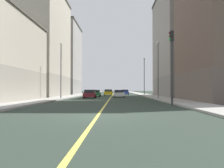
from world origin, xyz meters
TOP-DOWN VIEW (x-y plane):
  - ground_plane at (0.00, 0.00)m, footprint 400.00×400.00m
  - sidewalk_left at (7.76, 49.00)m, footprint 3.15×168.00m
  - sidewalk_right at (-7.76, 49.00)m, footprint 3.15×168.00m
  - lane_center_stripe at (0.00, 49.00)m, footprint 0.16×154.00m
  - building_left_mid at (13.69, 36.18)m, footprint 9.01×19.68m
  - building_right_midblock at (-13.69, 34.99)m, footprint 9.01×18.55m
  - building_right_distant at (-13.69, 55.14)m, footprint 9.01×15.83m
  - traffic_light_left_near at (5.77, 8.72)m, footprint 0.40×0.32m
  - street_lamp_left_near at (6.79, 22.29)m, footprint 0.36×0.36m
  - street_lamp_right_near at (-6.79, 22.37)m, footprint 0.36×0.36m
  - street_lamp_left_far at (6.79, 40.15)m, footprint 0.36×0.36m
  - car_yellow at (-0.91, 44.35)m, footprint 1.94×4.60m
  - car_red at (-0.97, 55.59)m, footprint 1.88×4.45m
  - car_white at (1.47, 31.97)m, footprint 1.92×4.47m
  - car_maroon at (-3.25, 27.65)m, footprint 1.98×4.25m
  - car_blue at (3.12, 51.53)m, footprint 2.00×4.45m
  - car_green at (-3.06, 36.58)m, footprint 1.88×4.48m

SIDE VIEW (x-z plane):
  - ground_plane at x=0.00m, z-range 0.00..0.00m
  - lane_center_stripe at x=0.00m, z-range 0.00..0.01m
  - sidewalk_left at x=7.76m, z-range 0.00..0.15m
  - sidewalk_right at x=-7.76m, z-range 0.00..0.15m
  - car_green at x=-3.06m, z-range -0.01..1.24m
  - car_white at x=1.47m, z-range 0.00..1.29m
  - car_blue at x=3.12m, z-range -0.01..1.30m
  - car_red at x=-0.97m, z-range -0.01..1.31m
  - car_maroon at x=-3.25m, z-range -0.01..1.32m
  - car_yellow at x=-0.91m, z-range -0.01..1.35m
  - traffic_light_left_near at x=5.77m, z-range 0.92..7.39m
  - street_lamp_left_far at x=6.79m, z-range 0.92..8.71m
  - street_lamp_right_near at x=-6.79m, z-range 0.92..8.74m
  - street_lamp_left_near at x=6.79m, z-range 0.93..8.82m
  - building_right_distant at x=-13.69m, z-range 0.01..18.84m
  - building_right_midblock at x=-13.69m, z-range 0.01..19.85m
  - building_left_mid at x=13.69m, z-range 0.01..20.35m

